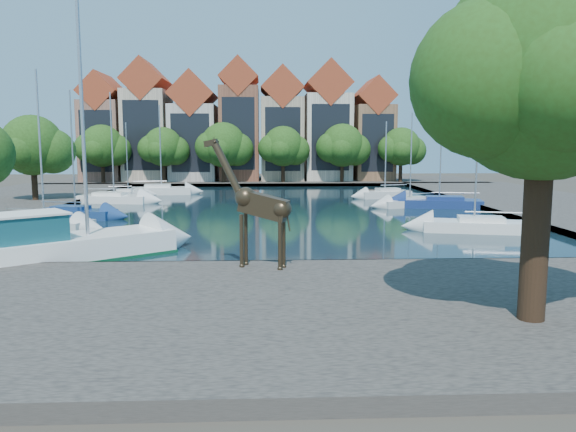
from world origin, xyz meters
The scene contains 31 objects.
ground centered at (0.00, 0.00, 0.00)m, with size 160.00×160.00×0.00m, color #38332B.
water_basin centered at (0.00, 24.00, 0.04)m, with size 38.00×50.00×0.08m, color black.
near_quay centered at (0.00, -7.00, 0.25)m, with size 50.00×14.00×0.50m, color #4D4943.
far_quay centered at (0.00, 56.00, 0.25)m, with size 60.00×16.00×0.50m, color #4D4943.
right_quay centered at (25.00, 24.00, 0.25)m, with size 14.00×52.00×0.50m, color #4D4943.
plane_tree centered at (7.62, -9.01, 7.67)m, with size 8.32×6.40×10.62m.
townhouse_west_end centered at (-23.00, 55.99, 7.36)m, with size 5.44×9.18×14.93m.
townhouse_west_mid centered at (-17.00, 55.99, 8.23)m, with size 5.94×9.18×16.79m.
townhouse_west_inner centered at (-10.50, 55.99, 7.35)m, with size 6.43×9.18×15.15m.
townhouse_center centered at (-4.00, 55.99, 8.36)m, with size 5.44×9.18×16.93m.
townhouse_east_inner centered at (2.00, 55.99, 7.73)m, with size 5.94×9.18×15.79m.
townhouse_east_mid centered at (8.50, 55.99, 8.10)m, with size 6.43×9.18×16.65m.
townhouse_east_end centered at (15.00, 55.99, 7.11)m, with size 5.44×9.18×14.43m.
far_tree_far_west centered at (-21.90, 50.49, 5.18)m, with size 7.28×5.60×7.68m.
far_tree_west centered at (-13.91, 50.49, 5.08)m, with size 6.76×5.20×7.36m.
far_tree_mid_west centered at (-5.89, 50.49, 5.29)m, with size 7.80×6.00×8.00m.
far_tree_mid_east centered at (2.10, 50.49, 5.13)m, with size 7.02×5.40×7.52m.
far_tree_east centered at (10.11, 50.49, 5.24)m, with size 7.54×5.80×7.84m.
far_tree_far_east centered at (18.09, 50.49, 5.08)m, with size 6.76×5.20×7.36m.
side_tree_left_far centered at (-21.90, 27.99, 5.38)m, with size 7.28×5.60×7.88m.
giraffe_statue centered at (-0.92, -1.39, 3.20)m, with size 3.74×1.71×5.50m.
motorsailer centered at (-10.71, 1.86, 1.06)m, with size 10.36×9.01×12.65m.
sailboat_left_a centered at (-15.00, 11.77, 0.66)m, with size 6.66×4.01×10.38m.
sailboat_left_b centered at (-15.00, 17.89, 0.60)m, with size 6.30×3.33×9.65m.
sailboat_left_c centered at (-15.00, 29.06, 0.63)m, with size 7.00×3.48×10.44m.
sailboat_left_d centered at (-15.00, 34.73, 0.57)m, with size 4.38×2.10×7.84m.
sailboat_left_e centered at (-12.00, 37.57, 0.69)m, with size 6.64×2.96×9.80m.
sailboat_right_a centered at (13.02, 10.23, 0.63)m, with size 6.81×3.69×11.21m.
sailboat_right_b centered at (15.00, 23.83, 0.62)m, with size 7.64×3.93×10.35m.
sailboat_right_c centered at (12.52, 24.49, 0.56)m, with size 5.91×3.63×8.37m.
sailboat_right_d centered at (12.00, 32.53, 0.63)m, with size 5.68×3.19×7.91m.
Camera 1 is at (-0.62, -25.22, 5.86)m, focal length 35.00 mm.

